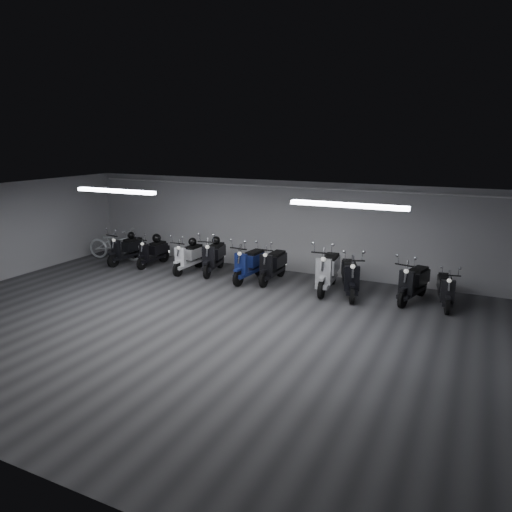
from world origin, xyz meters
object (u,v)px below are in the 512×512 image
at_px(scooter_9, 446,284).
at_px(scooter_7, 350,271).
at_px(scooter_1, 152,248).
at_px(helmet_3, 216,240).
at_px(scooter_4, 249,258).
at_px(helmet_0, 157,238).
at_px(scooter_6, 328,264).
at_px(bicycle, 115,241).
at_px(scooter_5, 273,260).
at_px(scooter_8, 414,276).
at_px(scooter_3, 214,251).
at_px(helmet_2, 131,235).
at_px(scooter_2, 188,252).
at_px(helmet_1, 193,242).
at_px(scooter_0, 126,245).

bearing_deg(scooter_9, scooter_7, 174.02).
bearing_deg(scooter_9, scooter_1, 169.04).
bearing_deg(helmet_3, scooter_9, -3.49).
height_order(scooter_4, helmet_0, scooter_4).
xyz_separation_m(scooter_6, bicycle, (-7.56, 0.19, -0.10)).
height_order(scooter_5, scooter_8, scooter_8).
distance_m(scooter_3, scooter_9, 6.66).
height_order(scooter_7, helmet_3, scooter_7).
distance_m(scooter_3, scooter_8, 5.89).
bearing_deg(scooter_7, scooter_9, -15.32).
bearing_deg(scooter_1, scooter_9, 3.14).
distance_m(scooter_8, bicycle, 9.77).
bearing_deg(scooter_3, helmet_2, 168.92).
distance_m(scooter_3, helmet_3, 0.39).
xyz_separation_m(scooter_1, helmet_0, (0.01, 0.22, 0.28)).
bearing_deg(scooter_3, scooter_4, -22.51).
bearing_deg(bicycle, scooter_2, -102.62).
bearing_deg(scooter_7, helmet_2, 157.48).
relative_size(scooter_2, helmet_1, 6.45).
relative_size(scooter_1, scooter_9, 1.00).
distance_m(scooter_9, helmet_1, 7.43).
height_order(scooter_2, helmet_0, scooter_2).
xyz_separation_m(scooter_4, helmet_0, (-3.55, 0.37, 0.21)).
bearing_deg(scooter_5, scooter_4, -162.19).
bearing_deg(scooter_0, scooter_3, 12.40).
relative_size(scooter_0, helmet_3, 6.67).
bearing_deg(bicycle, helmet_1, -98.32).
distance_m(scooter_1, scooter_8, 8.11).
xyz_separation_m(scooter_2, scooter_4, (2.12, -0.04, 0.04)).
xyz_separation_m(scooter_8, helmet_2, (-9.03, 0.08, 0.24)).
bearing_deg(scooter_5, helmet_0, 178.37).
height_order(scooter_9, helmet_2, scooter_9).
xyz_separation_m(scooter_1, scooter_3, (2.22, 0.12, 0.09)).
distance_m(scooter_6, scooter_7, 0.68).
height_order(scooter_0, helmet_1, scooter_0).
height_order(scooter_0, scooter_5, scooter_5).
distance_m(scooter_6, helmet_1, 4.44).
relative_size(scooter_3, scooter_6, 0.92).
distance_m(scooter_0, scooter_2, 2.40).
bearing_deg(helmet_0, scooter_5, -2.27).
bearing_deg(scooter_7, bicycle, 157.51).
height_order(scooter_3, scooter_4, scooter_3).
xyz_separation_m(scooter_7, helmet_3, (-4.39, 0.60, 0.28)).
relative_size(scooter_5, helmet_1, 6.82).
bearing_deg(scooter_6, scooter_9, -3.86).
bearing_deg(scooter_9, scooter_8, 164.87).
xyz_separation_m(scooter_4, scooter_6, (2.33, 0.08, 0.08)).
xyz_separation_m(scooter_2, helmet_3, (0.72, 0.47, 0.35)).
distance_m(helmet_0, helmet_1, 1.45).
distance_m(scooter_6, scooter_9, 2.99).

